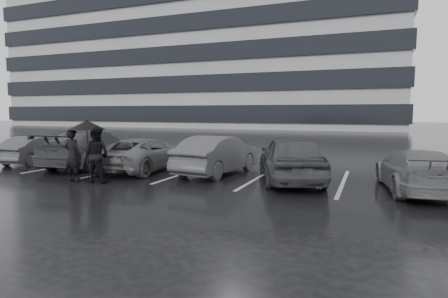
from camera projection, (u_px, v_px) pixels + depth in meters
ground at (215, 190)px, 10.94m from camera, size 160.00×160.00×0.00m
office_building at (205, 38)px, 61.97m from camera, size 61.00×26.00×29.00m
car_main at (291, 158)px, 12.17m from camera, size 3.23×4.86×1.54m
car_west_a at (218, 155)px, 13.72m from camera, size 1.94×4.38×1.40m
car_west_b at (143, 154)px, 14.50m from camera, size 2.41×4.65×1.25m
car_west_c at (93, 148)px, 15.65m from camera, size 2.42×5.28×1.49m
car_west_d at (35, 150)px, 16.56m from camera, size 1.89×3.77×1.19m
car_east at (417, 171)px, 10.59m from camera, size 2.28×4.40×1.22m
pedestrian_left at (73, 155)px, 12.12m from camera, size 0.64×0.44×1.73m
pedestrian_right at (96, 155)px, 12.03m from camera, size 0.94×0.77×1.79m
umbrella at (87, 125)px, 12.14m from camera, size 1.19×1.19×2.02m
stall_stripes at (222, 175)px, 13.54m from camera, size 19.72×5.00×0.00m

